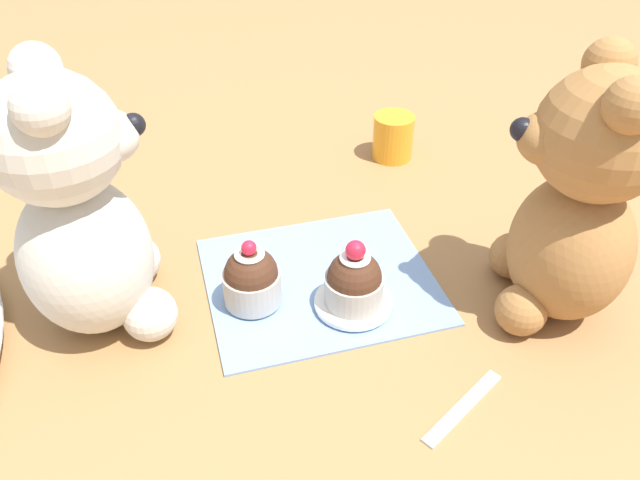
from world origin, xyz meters
TOP-DOWN VIEW (x-y plane):
  - ground_plane at (0.00, 0.00)m, footprint 4.00×4.00m
  - knitted_placemat at (0.00, 0.00)m, footprint 0.21×0.24m
  - teddy_bear_cream at (0.01, 0.22)m, footprint 0.15×0.14m
  - teddy_bear_tan at (-0.10, -0.22)m, footprint 0.17×0.16m
  - cupcake_near_cream_bear at (-0.02, 0.08)m, footprint 0.06×0.06m
  - saucer_plate at (-0.05, -0.02)m, footprint 0.08×0.08m
  - cupcake_near_tan_bear at (-0.05, -0.02)m, footprint 0.06×0.06m
  - juice_glass at (0.23, -0.17)m, footprint 0.06×0.06m
  - teaspoon at (-0.19, -0.07)m, footprint 0.06×0.10m

SIDE VIEW (x-z plane):
  - ground_plane at x=0.00m, z-range 0.00..0.00m
  - teaspoon at x=-0.19m, z-range 0.00..0.01m
  - knitted_placemat at x=0.00m, z-range 0.00..0.01m
  - saucer_plate at x=-0.05m, z-range 0.01..0.01m
  - juice_glass at x=0.23m, z-range 0.00..0.06m
  - cupcake_near_cream_bear at x=-0.02m, z-range 0.00..0.07m
  - cupcake_near_tan_bear at x=-0.05m, z-range 0.00..0.07m
  - teddy_bear_cream at x=0.01m, z-range -0.01..0.26m
  - teddy_bear_tan at x=-0.10m, z-range -0.01..0.26m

